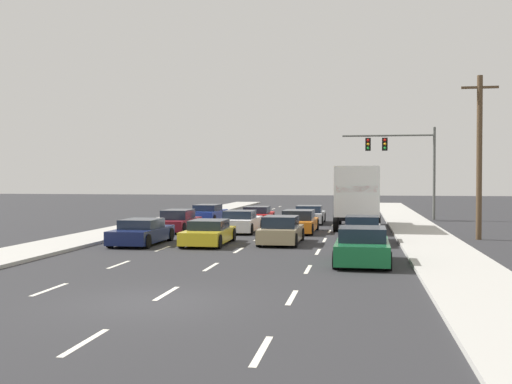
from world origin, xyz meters
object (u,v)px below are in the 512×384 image
car_green (362,247)px  car_red (258,216)px  car_maroon (178,221)px  car_silver (310,215)px  traffic_signal_mast (396,152)px  car_orange (299,222)px  car_white (241,222)px  box_truck (357,194)px  car_gray (362,231)px  car_tan (281,231)px  utility_pole_mid (479,155)px  car_yellow (209,233)px  car_blue (208,214)px  car_navy (142,232)px

car_green → car_red: bearing=110.6°
car_maroon → car_silver: (7.05, 7.51, -0.02)m
car_silver → traffic_signal_mast: traffic_signal_mast is taller
traffic_signal_mast → car_orange: bearing=-116.7°
car_maroon → car_white: car_maroon is taller
box_truck → car_gray: box_truck is taller
car_tan → traffic_signal_mast: size_ratio=0.61×
car_silver → car_tan: (-0.28, -13.19, 0.04)m
car_tan → traffic_signal_mast: traffic_signal_mast is taller
car_tan → utility_pole_mid: (9.59, 3.55, 3.67)m
car_green → utility_pole_mid: (5.82, 9.75, 3.66)m
car_red → car_yellow: car_red is taller
box_truck → car_gray: 8.15m
car_yellow → utility_pole_mid: (12.90, 4.46, 3.73)m
car_maroon → car_green: (10.55, -11.88, 0.03)m
car_blue → car_gray: car_gray is taller
traffic_signal_mast → utility_pole_mid: 15.06m
car_maroon → box_truck: 10.94m
car_blue → traffic_signal_mast: bearing=21.8°
car_orange → car_tan: 6.11m
car_white → traffic_signal_mast: traffic_signal_mast is taller
car_white → box_truck: 7.54m
car_maroon → car_red: bearing=61.2°
car_navy → car_green: bearing=-25.7°
utility_pole_mid → car_silver: bearing=134.0°
car_orange → box_truck: size_ratio=0.56×
car_orange → traffic_signal_mast: size_ratio=0.68×
car_blue → utility_pole_mid: 19.27m
car_white → car_yellow: car_white is taller
car_blue → car_maroon: bearing=-89.7°
car_silver → utility_pole_mid: utility_pole_mid is taller
car_red → car_yellow: size_ratio=0.93×
car_red → car_gray: size_ratio=0.94×
car_blue → car_navy: 14.28m
car_yellow → car_tan: bearing=15.4°
car_silver → car_maroon: bearing=-133.2°
car_red → traffic_signal_mast: 12.10m
car_white → car_tan: car_tan is taller
car_yellow → car_silver: car_silver is taller
car_white → utility_pole_mid: 13.38m
car_maroon → utility_pole_mid: 16.91m
car_tan → car_green: 7.26m
car_blue → car_silver: size_ratio=1.00×
car_red → car_white: size_ratio=0.91×
car_yellow → car_green: (7.08, -5.29, 0.07)m
car_silver → car_orange: 7.08m
car_orange → car_green: car_green is taller
car_maroon → car_tan: bearing=-39.9°
car_yellow → car_orange: bearing=63.3°
car_navy → car_white: size_ratio=0.99×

